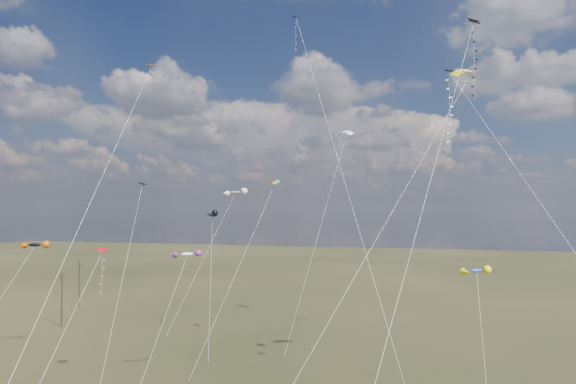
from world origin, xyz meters
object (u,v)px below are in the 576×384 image
(utility_pole_near, at_px, (62,299))
(diamond_black_high, at_px, (469,74))
(novelty_black_orange, at_px, (34,245))
(parafoil_yellow, at_px, (465,72))
(utility_pole_far, at_px, (79,283))

(utility_pole_near, xyz_separation_m, diamond_black_high, (55.60, -19.90, 24.05))
(diamond_black_high, relative_size, novelty_black_orange, 2.47)
(diamond_black_high, height_order, parafoil_yellow, diamond_black_high)
(utility_pole_far, relative_size, parafoil_yellow, 0.26)
(diamond_black_high, xyz_separation_m, parafoil_yellow, (-0.01, 5.58, 1.67))
(utility_pole_near, height_order, diamond_black_high, diamond_black_high)
(utility_pole_near, bearing_deg, novelty_black_orange, -61.46)
(utility_pole_far, height_order, diamond_black_high, diamond_black_high)
(utility_pole_far, distance_m, novelty_black_orange, 33.11)
(diamond_black_high, bearing_deg, utility_pole_near, 160.31)
(diamond_black_high, height_order, novelty_black_orange, diamond_black_high)
(utility_pole_near, relative_size, parafoil_yellow, 0.26)
(parafoil_yellow, xyz_separation_m, novelty_black_orange, (-48.06, 0.46, -16.82))
(diamond_black_high, distance_m, novelty_black_orange, 50.75)
(diamond_black_high, distance_m, parafoil_yellow, 5.83)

